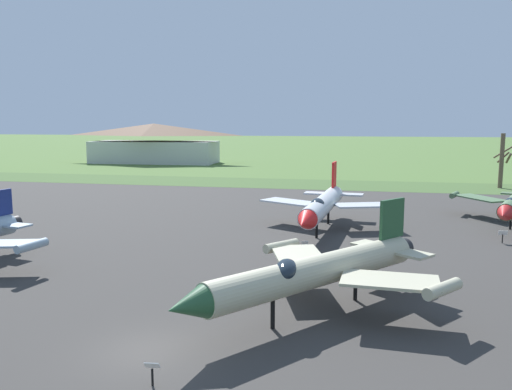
# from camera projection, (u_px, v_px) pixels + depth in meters

# --- Properties ---
(ground_plane) EXTENTS (600.00, 600.00, 0.00)m
(ground_plane) POSITION_uv_depth(u_px,v_px,m) (148.00, 352.00, 20.14)
(ground_plane) COLOR #4C6B33
(asphalt_apron) EXTENTS (102.45, 61.67, 0.05)m
(asphalt_apron) POSITION_uv_depth(u_px,v_px,m) (251.00, 243.00, 38.05)
(asphalt_apron) COLOR #383533
(asphalt_apron) RESTS_ON ground
(grass_verge_strip) EXTENTS (162.45, 12.00, 0.06)m
(grass_verge_strip) POSITION_uv_depth(u_px,v_px,m) (307.00, 184.00, 73.72)
(grass_verge_strip) COLOR #415D2E
(grass_verge_strip) RESTS_ON ground
(jet_fighter_front_right) EXTENTS (11.58, 16.17, 5.22)m
(jet_fighter_front_right) POSITION_uv_depth(u_px,v_px,m) (322.00, 205.00, 41.65)
(jet_fighter_front_right) COLOR silver
(jet_fighter_front_right) RESTS_ON ground
(info_placard_front_right) EXTENTS (0.51, 0.34, 0.91)m
(info_placard_front_right) POSITION_uv_depth(u_px,v_px,m) (305.00, 246.00, 35.06)
(info_placard_front_right) COLOR black
(info_placard_front_right) RESTS_ON ground
(info_placard_rear_left) EXTENTS (0.64, 0.23, 1.00)m
(info_placard_rear_left) POSITION_uv_depth(u_px,v_px,m) (503.00, 235.00, 37.90)
(info_placard_rear_left) COLOR black
(info_placard_rear_left) RESTS_ON ground
(jet_fighter_rear_right) EXTENTS (11.59, 12.97, 4.86)m
(jet_fighter_rear_right) POSITION_uv_depth(u_px,v_px,m) (316.00, 270.00, 23.75)
(jet_fighter_rear_right) COLOR #B7B293
(jet_fighter_rear_right) RESTS_ON ground
(info_placard_rear_right) EXTENTS (0.53, 0.29, 0.91)m
(info_placard_rear_right) POSITION_uv_depth(u_px,v_px,m) (152.00, 371.00, 17.43)
(info_placard_rear_right) COLOR black
(info_placard_rear_right) RESTS_ON ground
(bare_tree_far_left) EXTENTS (2.36, 2.54, 7.33)m
(bare_tree_far_left) POSITION_uv_depth(u_px,v_px,m) (502.00, 160.00, 68.93)
(bare_tree_far_left) COLOR brown
(bare_tree_far_left) RESTS_ON ground
(visitor_building) EXTENTS (28.13, 10.66, 8.42)m
(visitor_building) POSITION_uv_depth(u_px,v_px,m) (154.00, 144.00, 111.56)
(visitor_building) COLOR beige
(visitor_building) RESTS_ON ground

